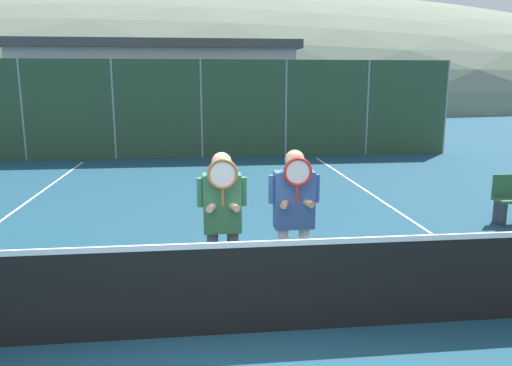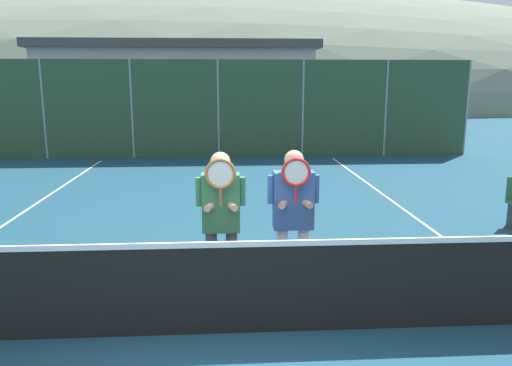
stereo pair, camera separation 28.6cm
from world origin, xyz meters
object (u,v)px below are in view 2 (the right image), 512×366
car_far_left (72,123)px  car_center (352,121)px  player_center_left (293,211)px  car_left_of_center (216,123)px  player_leftmost (221,214)px

car_far_left → car_center: 10.28m
player_center_left → car_left_of_center: bearing=94.6°
player_leftmost → car_center: (4.81, 13.13, -0.07)m
player_center_left → car_center: size_ratio=0.42×
player_center_left → car_far_left: 14.60m
car_far_left → player_leftmost: bearing=-67.5°
player_leftmost → player_center_left: size_ratio=1.00×
car_far_left → car_center: size_ratio=1.07×
car_far_left → car_center: bearing=-0.5°
player_leftmost → player_center_left: player_center_left is taller
car_left_of_center → car_center: 5.08m
player_center_left → car_center: 13.68m
player_leftmost → car_far_left: bearing=112.5°
car_center → car_left_of_center: bearing=176.8°
car_left_of_center → car_center: bearing=-3.2°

